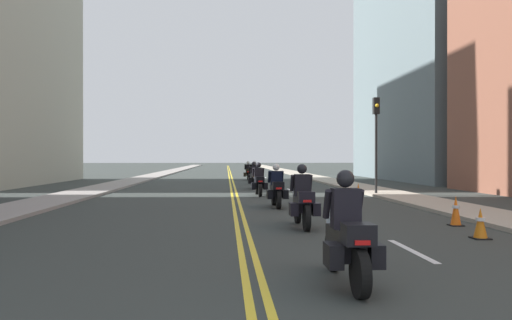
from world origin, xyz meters
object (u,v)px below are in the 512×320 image
Objects in this scene: motorcycle_0 at (347,239)px; motorcycle_1 at (303,202)px; motorcycle_2 at (276,190)px; motorcycle_3 at (259,182)px; traffic_cone_2 at (480,223)px; traffic_cone_1 at (358,191)px; motorcycle_4 at (254,178)px; traffic_light_near at (376,128)px; motorcycle_5 at (254,174)px; motorcycle_6 at (248,173)px; traffic_cone_0 at (456,211)px.

motorcycle_1 is at bearing 87.04° from motorcycle_0.
motorcycle_3 is at bearing 91.84° from motorcycle_2.
traffic_cone_1 is at bearing 89.87° from traffic_cone_2.
motorcycle_4 reaches higher than traffic_cone_2.
motorcycle_0 is 3.01× the size of traffic_cone_1.
traffic_cone_1 is at bearing -123.12° from traffic_light_near.
motorcycle_3 is 0.93× the size of motorcycle_4.
traffic_cone_2 is at bearing -78.26° from motorcycle_5.
motorcycle_6 is 0.46× the size of traffic_light_near.
motorcycle_2 is at bearing -142.60° from traffic_cone_1.
motorcycle_2 is at bearing 89.04° from motorcycle_0.
traffic_cone_0 is (4.58, -10.71, -0.24)m from motorcycle_3.
motorcycle_1 is (0.26, 5.71, 0.02)m from motorcycle_0.
motorcycle_5 is 23.59m from traffic_cone_2.
motorcycle_5 is 0.46× the size of traffic_light_near.
traffic_light_near is (1.54, 12.51, 2.93)m from traffic_cone_2.
motorcycle_4 is at bearing 86.85° from motorcycle_3.
traffic_light_near is (5.47, -16.26, 2.64)m from motorcycle_6.
motorcycle_1 is 0.99× the size of motorcycle_6.
motorcycle_5 is at bearing 85.41° from motorcycle_3.
traffic_light_near reaches higher than motorcycle_6.
motorcycle_2 is 1.01× the size of motorcycle_3.
motorcycle_4 is 2.78× the size of traffic_cone_0.
motorcycle_3 is 6.27m from traffic_light_near.
motorcycle_1 reaches higher than motorcycle_2.
motorcycle_0 is 1.01× the size of motorcycle_5.
traffic_light_near is at bearing -5.17° from motorcycle_3.
motorcycle_5 is 3.15× the size of traffic_cone_2.
motorcycle_4 is (-0.35, 15.94, -0.03)m from motorcycle_1.
motorcycle_5 is at bearing 105.98° from traffic_cone_1.
motorcycle_5 is at bearing 88.52° from motorcycle_2.
motorcycle_3 is at bearing 147.91° from traffic_cone_1.
motorcycle_2 is 3.03× the size of traffic_cone_2.
motorcycle_5 is (0.33, 5.37, 0.02)m from motorcycle_4.
motorcycle_1 is at bearing -116.57° from traffic_light_near.
traffic_light_near is at bearing -70.55° from motorcycle_6.
motorcycle_0 is at bearing -87.89° from motorcycle_5.
motorcycle_2 is at bearing -135.55° from traffic_light_near.
motorcycle_5 is (0.40, 10.51, 0.02)m from motorcycle_3.
traffic_light_near reaches higher than motorcycle_5.
traffic_cone_0 is (4.30, -5.13, -0.25)m from motorcycle_2.
traffic_cone_1 is at bearing 92.94° from traffic_cone_0.
motorcycle_6 is 19.01m from traffic_cone_1.
motorcycle_0 is 32.49m from motorcycle_6.
motorcycle_3 is (-0.16, 16.50, -0.01)m from motorcycle_0.
traffic_cone_2 is (3.98, 3.72, -0.31)m from motorcycle_0.
motorcycle_4 is 0.47× the size of traffic_light_near.
motorcycle_5 is 1.00× the size of motorcycle_6.
motorcycle_5 reaches higher than traffic_cone_1.
motorcycle_3 is 0.44× the size of traffic_light_near.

